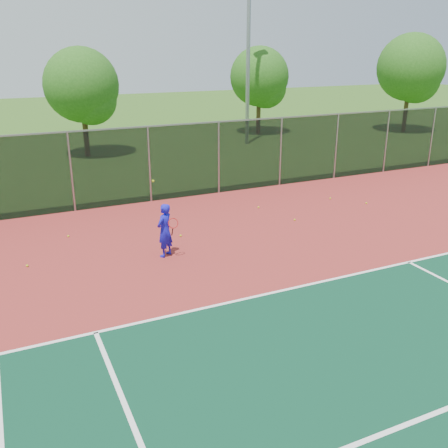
% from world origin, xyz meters
% --- Properties ---
extents(ground, '(120.00, 120.00, 0.00)m').
position_xyz_m(ground, '(0.00, 0.00, 0.00)').
color(ground, '#2B5317').
rests_on(ground, ground).
extents(court_apron, '(30.00, 20.00, 0.02)m').
position_xyz_m(court_apron, '(0.00, 2.00, 0.01)').
color(court_apron, maroon).
rests_on(court_apron, ground).
extents(fence_back, '(30.00, 0.06, 3.03)m').
position_xyz_m(fence_back, '(0.00, 12.00, 1.56)').
color(fence_back, black).
rests_on(fence_back, court_apron).
extents(tennis_player, '(0.71, 0.74, 2.35)m').
position_xyz_m(tennis_player, '(-4.25, 6.42, 0.83)').
color(tennis_player, '#1714C4').
rests_on(tennis_player, court_apron).
extents(practice_ball_0, '(0.07, 0.07, 0.07)m').
position_xyz_m(practice_ball_0, '(-8.08, 7.31, 0.06)').
color(practice_ball_0, '#B9C617').
rests_on(practice_ball_0, court_apron).
extents(practice_ball_2, '(0.07, 0.07, 0.07)m').
position_xyz_m(practice_ball_2, '(-6.66, 9.24, 0.06)').
color(practice_ball_2, '#B9C617').
rests_on(practice_ball_2, court_apron).
extents(practice_ball_3, '(0.07, 0.07, 0.07)m').
position_xyz_m(practice_ball_3, '(4.65, 8.04, 0.06)').
color(practice_ball_3, '#B9C617').
rests_on(practice_ball_3, court_apron).
extents(practice_ball_4, '(0.07, 0.07, 0.07)m').
position_xyz_m(practice_ball_4, '(3.74, 9.17, 0.06)').
color(practice_ball_4, '#B9C617').
rests_on(practice_ball_4, court_apron).
extents(practice_ball_5, '(0.07, 0.07, 0.07)m').
position_xyz_m(practice_ball_5, '(0.97, 7.51, 0.06)').
color(practice_ball_5, '#B9C617').
rests_on(practice_ball_5, court_apron).
extents(practice_ball_6, '(0.07, 0.07, 0.07)m').
position_xyz_m(practice_ball_6, '(-3.29, 7.73, 0.06)').
color(practice_ball_6, '#B9C617').
rests_on(practice_ball_6, court_apron).
extents(practice_ball_7, '(0.07, 0.07, 0.07)m').
position_xyz_m(practice_ball_7, '(0.49, 9.35, 0.06)').
color(practice_ball_7, '#B9C617').
rests_on(practice_ball_7, court_apron).
extents(floodlight_n, '(0.90, 0.40, 13.36)m').
position_xyz_m(floodlight_n, '(6.31, 21.65, 7.47)').
color(floodlight_n, gray).
rests_on(floodlight_n, ground).
extents(tree_back_left, '(4.06, 4.06, 5.97)m').
position_xyz_m(tree_back_left, '(-3.60, 22.00, 3.74)').
color(tree_back_left, '#372714').
rests_on(tree_back_left, ground).
extents(tree_back_mid, '(4.08, 4.08, 5.99)m').
position_xyz_m(tree_back_mid, '(8.99, 24.82, 3.76)').
color(tree_back_mid, '#372714').
rests_on(tree_back_mid, ground).
extents(tree_back_right, '(4.68, 4.68, 6.87)m').
position_xyz_m(tree_back_right, '(19.05, 21.03, 4.31)').
color(tree_back_right, '#372714').
rests_on(tree_back_right, ground).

